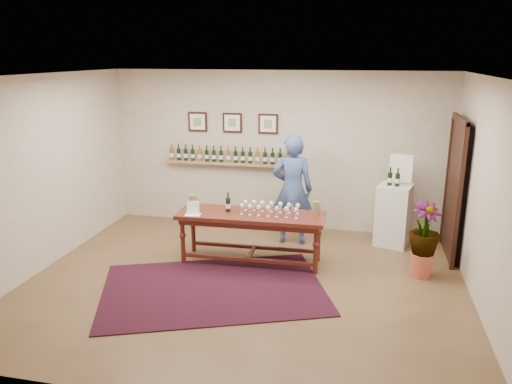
% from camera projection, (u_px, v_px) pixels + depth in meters
% --- Properties ---
extents(ground, '(6.00, 6.00, 0.00)m').
position_uv_depth(ground, '(244.00, 284.00, 6.89)').
color(ground, brown).
rests_on(ground, ground).
extents(room_shell, '(6.00, 6.00, 6.00)m').
position_uv_depth(room_shell, '(400.00, 181.00, 7.90)').
color(room_shell, beige).
rests_on(room_shell, ground).
extents(rug, '(3.45, 2.89, 0.02)m').
position_uv_depth(rug, '(213.00, 289.00, 6.72)').
color(rug, '#4B0D0D').
rests_on(rug, ground).
extents(tasting_table, '(2.20, 0.75, 0.78)m').
position_uv_depth(tasting_table, '(251.00, 221.00, 7.44)').
color(tasting_table, '#471B11').
rests_on(tasting_table, ground).
extents(table_glasses, '(1.26, 0.32, 0.17)m').
position_uv_depth(table_glasses, '(270.00, 209.00, 7.36)').
color(table_glasses, white).
rests_on(table_glasses, tasting_table).
extents(table_bottles, '(0.31, 0.20, 0.32)m').
position_uv_depth(table_bottles, '(229.00, 201.00, 7.49)').
color(table_bottles, black).
rests_on(table_bottles, tasting_table).
extents(pitcher_left, '(0.14, 0.14, 0.21)m').
position_uv_depth(pitcher_left, '(193.00, 202.00, 7.64)').
color(pitcher_left, olive).
rests_on(pitcher_left, tasting_table).
extents(pitcher_right, '(0.13, 0.13, 0.20)m').
position_uv_depth(pitcher_right, '(316.00, 208.00, 7.34)').
color(pitcher_right, olive).
rests_on(pitcher_right, tasting_table).
extents(menu_card, '(0.24, 0.18, 0.20)m').
position_uv_depth(menu_card, '(193.00, 208.00, 7.34)').
color(menu_card, white).
rests_on(menu_card, tasting_table).
extents(display_pedestal, '(0.62, 0.62, 1.02)m').
position_uv_depth(display_pedestal, '(393.00, 215.00, 8.19)').
color(display_pedestal, silver).
rests_on(display_pedestal, ground).
extents(pedestal_bottles, '(0.29, 0.14, 0.28)m').
position_uv_depth(pedestal_bottles, '(394.00, 177.00, 7.98)').
color(pedestal_bottles, black).
rests_on(pedestal_bottles, display_pedestal).
extents(info_sign, '(0.36, 0.11, 0.51)m').
position_uv_depth(info_sign, '(401.00, 168.00, 8.08)').
color(info_sign, white).
rests_on(info_sign, display_pedestal).
extents(potted_plant, '(0.70, 0.70, 0.95)m').
position_uv_depth(potted_plant, '(424.00, 240.00, 6.97)').
color(potted_plant, '#C35641').
rests_on(potted_plant, ground).
extents(person, '(0.70, 0.49, 1.83)m').
position_uv_depth(person, '(292.00, 190.00, 8.17)').
color(person, '#385086').
rests_on(person, ground).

